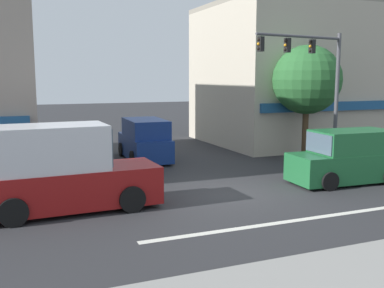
% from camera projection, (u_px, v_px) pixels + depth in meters
% --- Properties ---
extents(ground_plane, '(120.00, 120.00, 0.00)m').
position_uv_depth(ground_plane, '(232.00, 194.00, 16.36)').
color(ground_plane, '#2B2B2D').
extents(lane_marking_stripe, '(9.00, 0.24, 0.01)m').
position_uv_depth(lane_marking_stripe, '(287.00, 222.00, 13.16)').
color(lane_marking_stripe, silver).
rests_on(lane_marking_stripe, ground).
extents(building_right_corner, '(12.65, 9.36, 8.77)m').
position_uv_depth(building_right_corner, '(303.00, 75.00, 29.67)').
color(building_right_corner, '#B7AD99').
rests_on(building_right_corner, ground).
extents(street_tree, '(3.57, 3.57, 5.87)m').
position_uv_depth(street_tree, '(307.00, 80.00, 23.21)').
color(street_tree, '#4C3823').
rests_on(street_tree, ground).
extents(utility_pole_far_right, '(1.40, 0.22, 7.12)m').
position_uv_depth(utility_pole_far_right, '(280.00, 86.00, 25.82)').
color(utility_pole_far_right, brown).
rests_on(utility_pole_far_right, ground).
extents(traffic_light_mast, '(4.85, 0.85, 6.20)m').
position_uv_depth(traffic_light_mast, '(317.00, 75.00, 20.12)').
color(traffic_light_mast, '#47474C').
rests_on(traffic_light_mast, ground).
extents(van_waiting_far, '(4.69, 2.22, 2.11)m').
position_uv_depth(van_waiting_far, '(348.00, 158.00, 17.99)').
color(van_waiting_far, '#1E6033').
rests_on(van_waiting_far, ground).
extents(van_crossing_center, '(2.19, 4.68, 2.11)m').
position_uv_depth(van_crossing_center, '(145.00, 140.00, 22.96)').
color(van_crossing_center, navy).
rests_on(van_crossing_center, ground).
extents(box_truck_parked_curbside, '(5.65, 2.35, 2.75)m').
position_uv_depth(box_truck_parked_curbside, '(63.00, 172.00, 14.07)').
color(box_truck_parked_curbside, maroon).
rests_on(box_truck_parked_curbside, ground).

